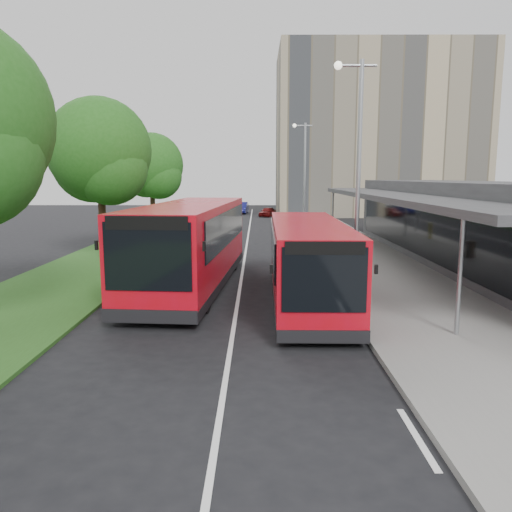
{
  "coord_description": "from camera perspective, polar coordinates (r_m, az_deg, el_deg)",
  "views": [
    {
      "loc": [
        0.67,
        -15.62,
        4.24
      ],
      "look_at": [
        0.63,
        1.57,
        1.5
      ],
      "focal_mm": 35.0,
      "sensor_mm": 36.0,
      "label": 1
    }
  ],
  "objects": [
    {
      "name": "office_block",
      "position": [
        59.33,
        13.51,
        13.41
      ],
      "size": [
        22.0,
        12.0,
        18.0
      ],
      "primitive_type": "cube",
      "color": "tan",
      "rests_on": "ground"
    },
    {
      "name": "car_far",
      "position": [
        58.44,
        -1.69,
        5.53
      ],
      "size": [
        1.67,
        4.08,
        1.32
      ],
      "primitive_type": "imported",
      "rotation": [
        0.0,
        0.0,
        -0.07
      ],
      "color": "navy",
      "rests_on": "ground"
    },
    {
      "name": "tree_mid",
      "position": [
        25.86,
        -17.45,
        10.76
      ],
      "size": [
        5.01,
        5.01,
        8.05
      ],
      "color": "#312013",
      "rests_on": "ground"
    },
    {
      "name": "bus_main",
      "position": [
        16.89,
        5.89,
        -0.65
      ],
      "size": [
        2.64,
        9.74,
        2.74
      ],
      "rotation": [
        0.0,
        0.0,
        -0.02
      ],
      "color": "#AC091A",
      "rests_on": "ground"
    },
    {
      "name": "grass_verge",
      "position": [
        36.68,
        -11.93,
        2.3
      ],
      "size": [
        5.0,
        80.0,
        0.1
      ],
      "primitive_type": "cube",
      "color": "#244A17",
      "rests_on": "ground"
    },
    {
      "name": "bollard",
      "position": [
        33.43,
        7.15,
        2.88
      ],
      "size": [
        0.23,
        0.23,
        1.07
      ],
      "primitive_type": "cylinder",
      "rotation": [
        0.0,
        0.0,
        -0.4
      ],
      "color": "yellow",
      "rests_on": "pavement"
    },
    {
      "name": "station_building",
      "position": [
        25.81,
        23.44,
        3.42
      ],
      "size": [
        7.7,
        26.0,
        4.0
      ],
      "color": "#2E2E30",
      "rests_on": "ground"
    },
    {
      "name": "tree_far",
      "position": [
        37.47,
        -11.85,
        9.68
      ],
      "size": [
        4.61,
        4.61,
        7.39
      ],
      "color": "#312013",
      "rests_on": "ground"
    },
    {
      "name": "car_near",
      "position": [
        53.83,
        1.32,
        5.08
      ],
      "size": [
        2.17,
        3.23,
        1.02
      ],
      "primitive_type": "imported",
      "rotation": [
        0.0,
        0.0,
        -0.35
      ],
      "color": "#5E0D0E",
      "rests_on": "ground"
    },
    {
      "name": "lamp_post_far",
      "position": [
        37.78,
        5.47,
        9.74
      ],
      "size": [
        1.44,
        0.28,
        8.0
      ],
      "color": "gray",
      "rests_on": "pavement"
    },
    {
      "name": "litter_bin",
      "position": [
        25.9,
        10.55,
        0.76
      ],
      "size": [
        0.52,
        0.52,
        0.85
      ],
      "primitive_type": "cylinder",
      "rotation": [
        0.0,
        0.0,
        0.11
      ],
      "color": "#332514",
      "rests_on": "pavement"
    },
    {
      "name": "lamp_post_near",
      "position": [
        17.96,
        11.4,
        10.4
      ],
      "size": [
        1.44,
        0.28,
        8.0
      ],
      "color": "gray",
      "rests_on": "pavement"
    },
    {
      "name": "pavement",
      "position": [
        36.26,
        8.61,
        2.35
      ],
      "size": [
        5.0,
        80.0,
        0.15
      ],
      "primitive_type": "cube",
      "color": "slate",
      "rests_on": "ground"
    },
    {
      "name": "bus_second",
      "position": [
        19.28,
        -7.39,
        1.28
      ],
      "size": [
        3.76,
        11.58,
        3.23
      ],
      "rotation": [
        0.0,
        0.0,
        -0.08
      ],
      "color": "#AC091A",
      "rests_on": "ground"
    },
    {
      "name": "kerb_dashes",
      "position": [
        34.98,
        4.47,
        2.07
      ],
      "size": [
        0.12,
        56.0,
        0.01
      ],
      "color": "silver",
      "rests_on": "ground"
    },
    {
      "name": "ground",
      "position": [
        16.2,
        -2.24,
        -6.13
      ],
      "size": [
        120.0,
        120.0,
        0.0
      ],
      "primitive_type": "plane",
      "color": "black",
      "rests_on": "ground"
    },
    {
      "name": "lane_centre_line",
      "position": [
        30.92,
        -1.09,
        1.18
      ],
      "size": [
        0.12,
        70.0,
        0.01
      ],
      "primitive_type": "cube",
      "color": "silver",
      "rests_on": "ground"
    }
  ]
}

